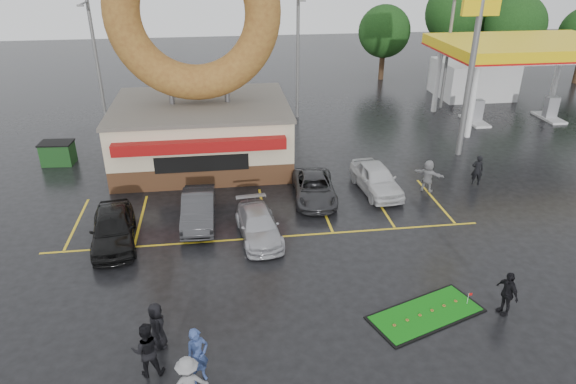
{
  "coord_description": "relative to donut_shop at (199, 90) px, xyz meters",
  "views": [
    {
      "loc": [
        -1.83,
        -16.68,
        12.13
      ],
      "look_at": [
        0.91,
        3.51,
        2.2
      ],
      "focal_mm": 32.0,
      "sensor_mm": 36.0,
      "label": 1
    }
  ],
  "objects": [
    {
      "name": "ground",
      "position": [
        3.0,
        -12.97,
        -4.46
      ],
      "size": [
        120.0,
        120.0,
        0.0
      ],
      "primitive_type": "plane",
      "color": "black",
      "rests_on": "ground"
    },
    {
      "name": "donut_shop",
      "position": [
        0.0,
        0.0,
        0.0
      ],
      "size": [
        10.2,
        8.7,
        13.5
      ],
      "color": "#472B19",
      "rests_on": "ground"
    },
    {
      "name": "gas_station",
      "position": [
        23.0,
        7.97,
        -0.77
      ],
      "size": [
        12.3,
        13.65,
        5.9
      ],
      "color": "silver",
      "rests_on": "ground"
    },
    {
      "name": "shell_sign",
      "position": [
        16.0,
        -0.97,
        2.91
      ],
      "size": [
        2.2,
        0.36,
        10.6
      ],
      "color": "slate",
      "rests_on": "ground"
    },
    {
      "name": "streetlight_left",
      "position": [
        -7.0,
        6.95,
        0.32
      ],
      "size": [
        0.4,
        2.21,
        9.0
      ],
      "color": "slate",
      "rests_on": "ground"
    },
    {
      "name": "streetlight_mid",
      "position": [
        7.0,
        7.95,
        0.32
      ],
      "size": [
        0.4,
        2.21,
        9.0
      ],
      "color": "slate",
      "rests_on": "ground"
    },
    {
      "name": "streetlight_right",
      "position": [
        19.0,
        8.95,
        0.32
      ],
      "size": [
        0.4,
        2.21,
        9.0
      ],
      "color": "slate",
      "rests_on": "ground"
    },
    {
      "name": "tree_far_a",
      "position": [
        29.0,
        17.03,
        0.72
      ],
      "size": [
        5.6,
        5.6,
        8.0
      ],
      "color": "#332114",
      "rests_on": "ground"
    },
    {
      "name": "tree_far_c",
      "position": [
        25.0,
        21.03,
        1.37
      ],
      "size": [
        6.3,
        6.3,
        9.0
      ],
      "color": "#332114",
      "rests_on": "ground"
    },
    {
      "name": "tree_far_d",
      "position": [
        17.0,
        19.03,
        0.07
      ],
      "size": [
        4.9,
        4.9,
        7.0
      ],
      "color": "#332114",
      "rests_on": "ground"
    },
    {
      "name": "car_black",
      "position": [
        -3.86,
        -9.13,
        -3.69
      ],
      "size": [
        2.42,
        4.77,
        1.56
      ],
      "primitive_type": "imported",
      "rotation": [
        0.0,
        0.0,
        0.13
      ],
      "color": "black",
      "rests_on": "ground"
    },
    {
      "name": "car_dgrey",
      "position": [
        -0.16,
        -7.7,
        -3.75
      ],
      "size": [
        1.59,
        4.36,
        1.43
      ],
      "primitive_type": "imported",
      "rotation": [
        0.0,
        0.0,
        -0.02
      ],
      "color": "#2E2E30",
      "rests_on": "ground"
    },
    {
      "name": "car_silver",
      "position": [
        2.56,
        -9.47,
        -3.85
      ],
      "size": [
        2.14,
        4.37,
        1.23
      ],
      "primitive_type": "imported",
      "rotation": [
        0.0,
        0.0,
        0.1
      ],
      "color": "#AFAEB4",
      "rests_on": "ground"
    },
    {
      "name": "car_grey",
      "position": [
        5.76,
        -5.98,
        -3.84
      ],
      "size": [
        2.45,
        4.67,
        1.25
      ],
      "primitive_type": "imported",
      "rotation": [
        0.0,
        0.0,
        -0.08
      ],
      "color": "#2E2E31",
      "rests_on": "ground"
    },
    {
      "name": "car_white",
      "position": [
        9.22,
        -5.52,
        -3.71
      ],
      "size": [
        2.19,
        4.57,
        1.51
      ],
      "primitive_type": "imported",
      "rotation": [
        0.0,
        0.0,
        0.09
      ],
      "color": "silver",
      "rests_on": "ground"
    },
    {
      "name": "person_blue",
      "position": [
        0.05,
        -17.71,
        -3.5
      ],
      "size": [
        0.84,
        0.75,
        1.93
      ],
      "primitive_type": "imported",
      "rotation": [
        0.0,
        0.0,
        0.51
      ],
      "color": "navy",
      "rests_on": "ground"
    },
    {
      "name": "person_blackjkt",
      "position": [
        -1.5,
        -17.22,
        -3.52
      ],
      "size": [
        0.95,
        0.76,
        1.89
      ],
      "primitive_type": "imported",
      "rotation": [
        0.0,
        0.0,
        3.19
      ],
      "color": "black",
      "rests_on": "ground"
    },
    {
      "name": "person_hoodie",
      "position": [
        -0.19,
        -18.71,
        -3.57
      ],
      "size": [
        1.27,
        0.88,
        1.79
      ],
      "primitive_type": "imported",
      "rotation": [
        0.0,
        0.0,
        3.34
      ],
      "color": "gray",
      "rests_on": "ground"
    },
    {
      "name": "person_bystander",
      "position": [
        -1.32,
        -16.03,
        -3.62
      ],
      "size": [
        0.66,
        0.9,
        1.7
      ],
      "primitive_type": "imported",
      "rotation": [
        0.0,
        0.0,
        1.73
      ],
      "color": "black",
      "rests_on": "ground"
    },
    {
      "name": "person_cameraman",
      "position": [
        10.92,
        -15.96,
        -3.6
      ],
      "size": [
        0.63,
        1.08,
        1.73
      ],
      "primitive_type": "imported",
      "rotation": [
        0.0,
        0.0,
        -1.36
      ],
      "color": "black",
      "rests_on": "ground"
    },
    {
      "name": "person_walker_near",
      "position": [
        11.97,
        -5.83,
        -3.58
      ],
      "size": [
        1.59,
        1.46,
        1.77
      ],
      "primitive_type": "imported",
      "rotation": [
        0.0,
        0.0,
        2.44
      ],
      "color": "gray",
      "rests_on": "ground"
    },
    {
      "name": "person_walker_far",
      "position": [
        14.99,
        -5.37,
        -3.61
      ],
      "size": [
        0.71,
        0.57,
        1.71
      ],
      "primitive_type": "imported",
      "rotation": [
        0.0,
        0.0,
        2.85
      ],
      "color": "black",
      "rests_on": "ground"
    },
    {
      "name": "dumpster",
      "position": [
        -8.74,
        0.81,
        -3.81
      ],
      "size": [
        1.89,
        1.34,
        1.3
      ],
      "primitive_type": "cube",
      "rotation": [
        0.0,
        0.0,
        -0.08
      ],
      "color": "#1C481C",
      "rests_on": "ground"
    },
    {
      "name": "putting_green",
      "position": [
        8.1,
        -15.71,
        -4.43
      ],
      "size": [
        4.58,
        3.16,
        0.53
      ],
      "color": "black",
      "rests_on": "ground"
    }
  ]
}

